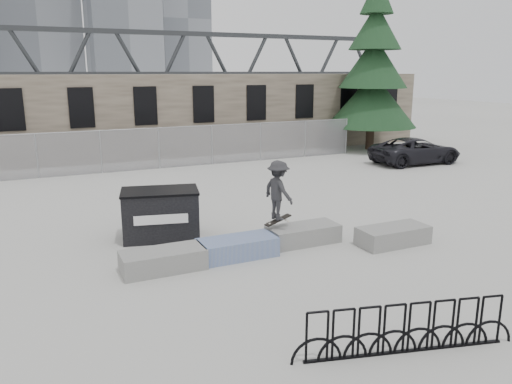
% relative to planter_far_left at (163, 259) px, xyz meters
% --- Properties ---
extents(ground, '(120.00, 120.00, 0.00)m').
position_rel_planter_far_left_xyz_m(ground, '(3.13, 0.30, -0.27)').
color(ground, '#B5B4B0').
rests_on(ground, ground).
extents(stone_wall, '(36.00, 2.58, 4.50)m').
position_rel_planter_far_left_xyz_m(stone_wall, '(3.13, 16.54, 1.98)').
color(stone_wall, '#675B4C').
rests_on(stone_wall, ground).
extents(chainlink_fence, '(22.06, 0.06, 2.02)m').
position_rel_planter_far_left_xyz_m(chainlink_fence, '(3.13, 12.80, 0.76)').
color(chainlink_fence, gray).
rests_on(chainlink_fence, ground).
extents(planter_far_left, '(2.00, 0.90, 0.50)m').
position_rel_planter_far_left_xyz_m(planter_far_left, '(0.00, 0.00, 0.00)').
color(planter_far_left, gray).
rests_on(planter_far_left, ground).
extents(planter_center_left, '(2.00, 0.90, 0.50)m').
position_rel_planter_far_left_xyz_m(planter_center_left, '(1.96, 0.07, 0.00)').
color(planter_center_left, '#385AA9').
rests_on(planter_center_left, ground).
extents(planter_center_right, '(2.00, 0.90, 0.50)m').
position_rel_planter_far_left_xyz_m(planter_center_right, '(4.05, 0.30, 0.00)').
color(planter_center_right, gray).
rests_on(planter_center_right, ground).
extents(planter_offset, '(2.00, 0.90, 0.50)m').
position_rel_planter_far_left_xyz_m(planter_offset, '(6.25, -0.84, 0.00)').
color(planter_offset, gray).
rests_on(planter_offset, ground).
extents(dumpster, '(2.39, 1.76, 1.41)m').
position_rel_planter_far_left_xyz_m(dumpster, '(0.57, 2.40, 0.44)').
color(dumpster, black).
rests_on(dumpster, ground).
extents(bike_rack, '(3.93, 1.04, 0.90)m').
position_rel_planter_far_left_xyz_m(bike_rack, '(2.82, -5.30, 0.17)').
color(bike_rack, black).
rests_on(bike_rack, ground).
extents(spruce_tree, '(5.35, 5.35, 11.50)m').
position_rel_planter_far_left_xyz_m(spruce_tree, '(16.43, 13.58, 4.31)').
color(spruce_tree, '#38281E').
rests_on(spruce_tree, ground).
extents(truss_bridge, '(70.00, 3.00, 9.80)m').
position_rel_planter_far_left_xyz_m(truss_bridge, '(13.13, 55.30, 3.86)').
color(truss_bridge, '#2D3033').
rests_on(truss_bridge, ground).
extents(suv, '(4.89, 2.36, 1.34)m').
position_rel_planter_far_left_xyz_m(suv, '(15.55, 8.60, 0.40)').
color(suv, black).
rests_on(suv, ground).
extents(skateboarder, '(0.82, 1.15, 1.76)m').
position_rel_planter_far_left_xyz_m(skateboarder, '(3.33, 0.46, 1.27)').
color(skateboarder, '#2A2A2D').
rests_on(skateboarder, ground).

